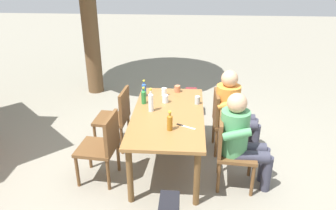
# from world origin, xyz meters

# --- Properties ---
(ground_plane) EXTENTS (24.00, 24.00, 0.00)m
(ground_plane) POSITION_xyz_m (0.00, 0.00, 0.00)
(ground_plane) COLOR gray
(dining_table) EXTENTS (1.70, 0.89, 0.73)m
(dining_table) POSITION_xyz_m (0.00, 0.00, 0.64)
(dining_table) COLOR olive
(dining_table) RESTS_ON ground_plane
(chair_near_right) EXTENTS (0.45, 0.45, 0.87)m
(chair_near_right) POSITION_xyz_m (0.38, -0.74, 0.49)
(chair_near_right) COLOR brown
(chair_near_right) RESTS_ON ground_plane
(chair_near_left) EXTENTS (0.48, 0.48, 0.87)m
(chair_near_left) POSITION_xyz_m (-0.38, -0.74, 0.49)
(chair_near_left) COLOR brown
(chair_near_left) RESTS_ON ground_plane
(chair_far_right) EXTENTS (0.47, 0.47, 0.87)m
(chair_far_right) POSITION_xyz_m (0.38, 0.74, 0.49)
(chair_far_right) COLOR brown
(chair_far_right) RESTS_ON ground_plane
(chair_far_left) EXTENTS (0.48, 0.48, 0.87)m
(chair_far_left) POSITION_xyz_m (-0.39, 0.74, 0.49)
(chair_far_left) COLOR brown
(chair_far_left) RESTS_ON ground_plane
(person_in_white_shirt) EXTENTS (0.47, 0.61, 1.18)m
(person_in_white_shirt) POSITION_xyz_m (0.38, -0.85, 0.66)
(person_in_white_shirt) COLOR orange
(person_in_white_shirt) RESTS_ON ground_plane
(person_in_plaid_shirt) EXTENTS (0.47, 0.61, 1.18)m
(person_in_plaid_shirt) POSITION_xyz_m (-0.38, -0.85, 0.66)
(person_in_plaid_shirt) COLOR #4C935B
(person_in_plaid_shirt) RESTS_ON ground_plane
(bottle_clear) EXTENTS (0.06, 0.06, 0.31)m
(bottle_clear) POSITION_xyz_m (0.06, 0.22, 0.86)
(bottle_clear) COLOR white
(bottle_clear) RESTS_ON dining_table
(bottle_blue) EXTENTS (0.06, 0.06, 0.24)m
(bottle_blue) POSITION_xyz_m (0.54, 0.37, 0.83)
(bottle_blue) COLOR #2D56A3
(bottle_blue) RESTS_ON dining_table
(bottle_amber) EXTENTS (0.06, 0.06, 0.23)m
(bottle_amber) POSITION_xyz_m (-0.41, -0.05, 0.83)
(bottle_amber) COLOR #996019
(bottle_amber) RESTS_ON dining_table
(bottle_green) EXTENTS (0.06, 0.06, 0.23)m
(bottle_green) POSITION_xyz_m (0.29, 0.34, 0.83)
(bottle_green) COLOR #287A38
(bottle_green) RESTS_ON dining_table
(cup_white) EXTENTS (0.07, 0.07, 0.11)m
(cup_white) POSITION_xyz_m (0.58, 0.09, 0.78)
(cup_white) COLOR white
(cup_white) RESTS_ON dining_table
(cup_steel) EXTENTS (0.07, 0.07, 0.11)m
(cup_steel) POSITION_xyz_m (0.33, -0.37, 0.78)
(cup_steel) COLOR #B2B7BC
(cup_steel) RESTS_ON dining_table
(cup_glass) EXTENTS (0.08, 0.08, 0.11)m
(cup_glass) POSITION_xyz_m (0.34, 0.06, 0.78)
(cup_glass) COLOR silver
(cup_glass) RESTS_ON dining_table
(cup_terracotta) EXTENTS (0.08, 0.08, 0.09)m
(cup_terracotta) POSITION_xyz_m (0.73, -0.09, 0.77)
(cup_terracotta) COLOR #BC6B47
(cup_terracotta) RESTS_ON dining_table
(table_knife) EXTENTS (0.13, 0.22, 0.01)m
(table_knife) POSITION_xyz_m (-0.32, -0.21, 0.73)
(table_knife) COLOR silver
(table_knife) RESTS_ON dining_table
(backpack_by_near_side) EXTENTS (0.29, 0.25, 0.44)m
(backpack_by_near_side) POSITION_xyz_m (1.49, -0.30, 0.21)
(backpack_by_near_side) COLOR maroon
(backpack_by_near_side) RESTS_ON ground_plane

